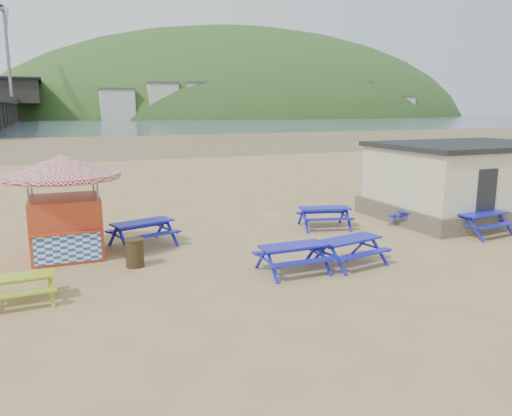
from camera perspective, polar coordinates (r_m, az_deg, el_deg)
name	(u,v)px	position (r m, az deg, el deg)	size (l,w,h in m)	color
ground	(245,248)	(16.70, -1.32, -4.58)	(400.00, 400.00, 0.00)	tan
wet_sand	(94,143)	(70.35, -18.00, 7.11)	(400.00, 400.00, 0.00)	olive
sea	(64,121)	(185.11, -21.13, 9.24)	(400.00, 400.00, 0.00)	#455763
picnic_table_blue_a	(143,234)	(17.27, -12.79, -2.87)	(2.40, 2.13, 0.85)	#1226B8
picnic_table_blue_b	(324,218)	(19.53, 7.83, -1.09)	(2.27, 2.00, 0.81)	#1226B8
picnic_table_blue_c	(412,217)	(20.79, 17.37, -0.99)	(1.90, 1.74, 0.64)	#1226B8
picnic_table_blue_d	(350,251)	(15.16, 10.68, -4.87)	(2.17, 1.87, 0.80)	#1226B8
picnic_table_blue_e	(293,258)	(14.25, 4.24, -5.77)	(1.91, 1.54, 0.80)	#1226B8
picnic_table_blue_f	(482,224)	(20.11, 24.39, -1.64)	(2.15, 1.82, 0.83)	#1226B8
picnic_table_yellow	(19,290)	(13.30, -25.49, -8.41)	(1.69, 1.39, 0.69)	#85AC20
ice_cream_kiosk	(64,193)	(16.45, -21.13, 1.60)	(3.65, 3.65, 3.20)	#B0371C
litter_bin	(135,253)	(15.10, -13.70, -4.97)	(0.57, 0.57, 0.84)	#3B2D19
amenity_block	(465,180)	(23.03, 22.82, 2.95)	(7.40, 5.40, 3.15)	#665B4C
pier	(5,105)	(193.57, -26.74, 10.47)	(24.00, 220.00, 39.29)	black
headland_town	(245,136)	(263.14, -1.28, 8.25)	(264.00, 144.00, 108.00)	#2D4C1E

